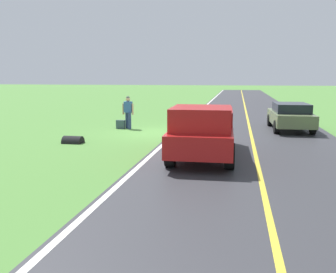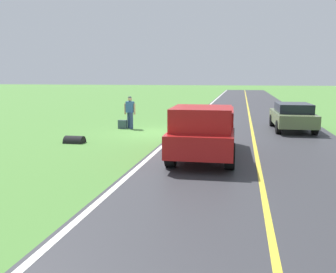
# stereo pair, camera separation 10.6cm
# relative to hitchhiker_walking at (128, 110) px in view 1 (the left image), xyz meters

# --- Properties ---
(ground_plane) EXTENTS (200.00, 200.00, 0.00)m
(ground_plane) POSITION_rel_hitchhiker_walking_xyz_m (-1.59, 1.18, -0.98)
(ground_plane) COLOR #4C7F38
(road_surface) EXTENTS (7.65, 120.00, 0.00)m
(road_surface) POSITION_rel_hitchhiker_walking_xyz_m (-6.39, 1.18, -0.98)
(road_surface) COLOR #333338
(road_surface) RESTS_ON ground
(lane_edge_line) EXTENTS (0.16, 117.60, 0.00)m
(lane_edge_line) POSITION_rel_hitchhiker_walking_xyz_m (-2.74, 1.18, -0.98)
(lane_edge_line) COLOR silver
(lane_edge_line) RESTS_ON ground
(lane_centre_line) EXTENTS (0.14, 117.60, 0.00)m
(lane_centre_line) POSITION_rel_hitchhiker_walking_xyz_m (-6.39, 1.18, -0.98)
(lane_centre_line) COLOR gold
(lane_centre_line) RESTS_ON ground
(hitchhiker_walking) EXTENTS (0.62, 0.52, 1.75)m
(hitchhiker_walking) POSITION_rel_hitchhiker_walking_xyz_m (0.00, 0.00, 0.00)
(hitchhiker_walking) COLOR navy
(hitchhiker_walking) RESTS_ON ground
(suitcase_carried) EXTENTS (0.47, 0.21, 0.46)m
(suitcase_carried) POSITION_rel_hitchhiker_walking_xyz_m (0.42, 0.07, -0.75)
(suitcase_carried) COLOR #384C56
(suitcase_carried) RESTS_ON ground
(pickup_truck_passing) EXTENTS (2.21, 5.45, 1.82)m
(pickup_truck_passing) POSITION_rel_hitchhiker_walking_xyz_m (-4.57, 6.26, -0.01)
(pickup_truck_passing) COLOR #B21919
(pickup_truck_passing) RESTS_ON ground
(sedan_near_oncoming) EXTENTS (2.03, 4.45, 1.41)m
(sedan_near_oncoming) POSITION_rel_hitchhiker_walking_xyz_m (-8.42, -1.13, -0.23)
(sedan_near_oncoming) COLOR #66754C
(sedan_near_oncoming) RESTS_ON ground
(drainage_culvert) EXTENTS (0.80, 0.60, 0.60)m
(drainage_culvert) POSITION_rel_hitchhiker_walking_xyz_m (1.05, 4.52, -0.98)
(drainage_culvert) COLOR black
(drainage_culvert) RESTS_ON ground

